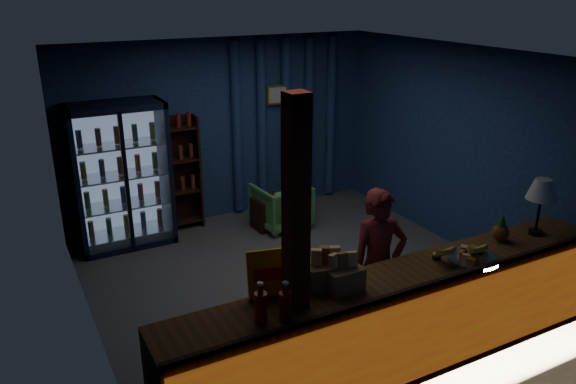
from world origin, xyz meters
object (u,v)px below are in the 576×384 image
(shopkeeper, at_px, (378,265))
(table_lamp, at_px, (542,192))
(pastry_tray, at_px, (473,257))
(green_chair, at_px, (281,205))

(shopkeeper, xyz_separation_m, table_lamp, (1.53, -0.49, 0.64))
(shopkeeper, height_order, pastry_tray, shopkeeper)
(table_lamp, bearing_deg, shopkeeper, 162.16)
(shopkeeper, distance_m, table_lamp, 1.73)
(shopkeeper, bearing_deg, table_lamp, -5.23)
(green_chair, height_order, table_lamp, table_lamp)
(shopkeeper, relative_size, green_chair, 2.14)
(green_chair, relative_size, pastry_tray, 1.49)
(table_lamp, bearing_deg, pastry_tray, -173.55)
(pastry_tray, bearing_deg, table_lamp, 6.45)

